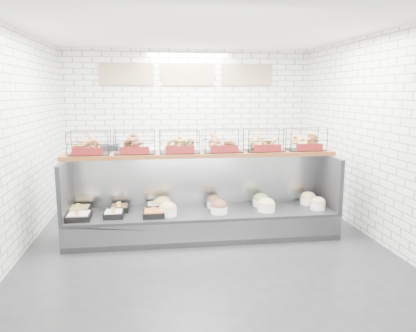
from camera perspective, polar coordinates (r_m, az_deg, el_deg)
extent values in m
plane|color=black|center=(5.98, -0.37, -10.79)|extent=(5.50, 5.50, 0.00)
cube|color=white|center=(8.34, -2.81, 5.82)|extent=(5.00, 0.02, 3.00)
cube|color=white|center=(5.85, -25.48, 2.90)|extent=(0.02, 5.50, 3.00)
cube|color=white|center=(6.43, 22.34, 3.71)|extent=(0.02, 5.50, 3.00)
cube|color=white|center=(5.64, -0.40, 18.94)|extent=(5.00, 5.50, 0.02)
cube|color=tan|center=(8.28, -11.36, 12.52)|extent=(1.05, 0.03, 0.42)
cube|color=tan|center=(8.29, -2.85, 12.70)|extent=(1.05, 0.03, 0.42)
cube|color=tan|center=(8.48, 5.46, 12.62)|extent=(1.05, 0.03, 0.42)
cube|color=black|center=(6.20, -0.73, -8.07)|extent=(4.00, 0.90, 0.40)
cube|color=#93969B|center=(5.78, -0.20, -9.23)|extent=(4.00, 0.03, 0.28)
cube|color=#93969B|center=(6.43, -1.18, -1.84)|extent=(4.00, 0.08, 0.80)
cube|color=black|center=(6.12, -19.40, -3.06)|extent=(0.06, 0.90, 0.80)
cube|color=black|center=(6.56, 16.60, -2.02)|extent=(0.06, 0.90, 0.80)
cube|color=black|center=(5.99, -17.71, -6.82)|extent=(0.33, 0.33, 0.08)
cube|color=silver|center=(5.98, -17.73, -6.50)|extent=(0.28, 0.28, 0.04)
cube|color=#E0B94E|center=(5.85, -17.95, -6.31)|extent=(0.06, 0.01, 0.08)
cube|color=black|center=(6.31, -17.59, -5.93)|extent=(0.30, 0.30, 0.08)
cube|color=#F7CC7E|center=(6.31, -17.60, -5.62)|extent=(0.25, 0.25, 0.04)
cube|color=#E0B94E|center=(6.19, -17.79, -5.39)|extent=(0.06, 0.01, 0.08)
cube|color=black|center=(5.96, -13.12, -6.68)|extent=(0.27, 0.27, 0.08)
cube|color=silver|center=(5.95, -13.13, -6.36)|extent=(0.23, 0.23, 0.04)
cube|color=#E0B94E|center=(5.84, -13.24, -6.11)|extent=(0.06, 0.01, 0.08)
cube|color=black|center=(6.24, -12.33, -5.86)|extent=(0.27, 0.27, 0.08)
cube|color=brown|center=(6.23, -12.35, -5.55)|extent=(0.23, 0.23, 0.04)
cube|color=#E0B94E|center=(6.13, -12.43, -5.30)|extent=(0.06, 0.01, 0.08)
cube|color=black|center=(5.90, -7.64, -6.68)|extent=(0.30, 0.30, 0.08)
cube|color=#C95B2A|center=(5.89, -7.65, -6.35)|extent=(0.26, 0.26, 0.04)
cube|color=#E0B94E|center=(5.77, -7.66, -6.13)|extent=(0.06, 0.01, 0.08)
cube|color=black|center=(6.26, -7.36, -5.66)|extent=(0.27, 0.27, 0.08)
cube|color=white|center=(6.25, -7.37, -5.35)|extent=(0.23, 0.23, 0.04)
cube|color=#E0B94E|center=(6.14, -7.38, -5.10)|extent=(0.06, 0.01, 0.08)
cylinder|color=white|center=(5.91, -5.66, -6.44)|extent=(0.26, 0.26, 0.11)
ellipsoid|color=tan|center=(5.89, -5.67, -5.88)|extent=(0.25, 0.25, 0.18)
cylinder|color=white|center=(6.23, -6.35, -5.57)|extent=(0.25, 0.25, 0.11)
ellipsoid|color=tan|center=(6.21, -6.36, -5.04)|extent=(0.25, 0.25, 0.17)
cylinder|color=white|center=(6.00, 1.54, -6.13)|extent=(0.26, 0.26, 0.11)
ellipsoid|color=brown|center=(5.98, 1.54, -5.58)|extent=(0.25, 0.25, 0.18)
cylinder|color=white|center=(6.29, 0.89, -5.36)|extent=(0.24, 0.24, 0.11)
ellipsoid|color=brown|center=(6.27, 0.89, -4.84)|extent=(0.23, 0.23, 0.16)
cylinder|color=white|center=(6.16, 8.20, -5.81)|extent=(0.26, 0.26, 0.11)
ellipsoid|color=tan|center=(6.14, 8.21, -5.28)|extent=(0.26, 0.26, 0.18)
cylinder|color=white|center=(6.43, 7.41, -5.08)|extent=(0.25, 0.25, 0.11)
ellipsoid|color=#759A4E|center=(6.42, 7.42, -4.57)|extent=(0.24, 0.24, 0.17)
cylinder|color=white|center=(6.41, 15.18, -5.41)|extent=(0.23, 0.23, 0.11)
ellipsoid|color=tan|center=(6.40, 15.21, -4.89)|extent=(0.22, 0.22, 0.16)
cylinder|color=white|center=(6.67, 13.89, -4.76)|extent=(0.25, 0.25, 0.11)
ellipsoid|color=tan|center=(6.65, 13.92, -4.26)|extent=(0.24, 0.24, 0.17)
cube|color=#532911|center=(6.17, -1.00, 1.70)|extent=(4.10, 0.50, 0.06)
cube|color=black|center=(6.17, -16.36, 3.16)|extent=(0.60, 0.38, 0.34)
cube|color=#5E1111|center=(5.98, -16.60, 1.97)|extent=(0.42, 0.02, 0.11)
cube|color=black|center=(6.10, -10.25, 3.34)|extent=(0.60, 0.38, 0.34)
cube|color=#5E1111|center=(5.92, -10.30, 2.15)|extent=(0.42, 0.02, 0.11)
cube|color=black|center=(6.11, -4.07, 3.49)|extent=(0.60, 0.38, 0.34)
cube|color=#5E1111|center=(5.92, -3.93, 2.30)|extent=(0.42, 0.02, 0.11)
cube|color=black|center=(6.19, 2.03, 3.59)|extent=(0.60, 0.38, 0.34)
cube|color=#5E1111|center=(6.00, 2.34, 2.42)|extent=(0.42, 0.02, 0.11)
cube|color=black|center=(6.33, 7.91, 3.65)|extent=(0.60, 0.38, 0.34)
cube|color=#5E1111|center=(6.15, 8.39, 2.51)|extent=(0.42, 0.02, 0.11)
cube|color=black|center=(6.54, 13.48, 3.68)|extent=(0.60, 0.38, 0.34)
cube|color=#5E1111|center=(6.36, 14.09, 2.57)|extent=(0.42, 0.02, 0.11)
cube|color=#93969B|center=(8.18, -2.55, -1.71)|extent=(4.00, 0.60, 0.90)
cube|color=black|center=(8.14, -13.81, 2.02)|extent=(0.40, 0.30, 0.24)
cube|color=silver|center=(8.03, -7.32, 1.90)|extent=(0.35, 0.28, 0.18)
cylinder|color=#CE6F33|center=(8.12, 0.68, 2.23)|extent=(0.09, 0.09, 0.22)
cube|color=black|center=(8.40, 7.80, 2.68)|extent=(0.30, 0.30, 0.30)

